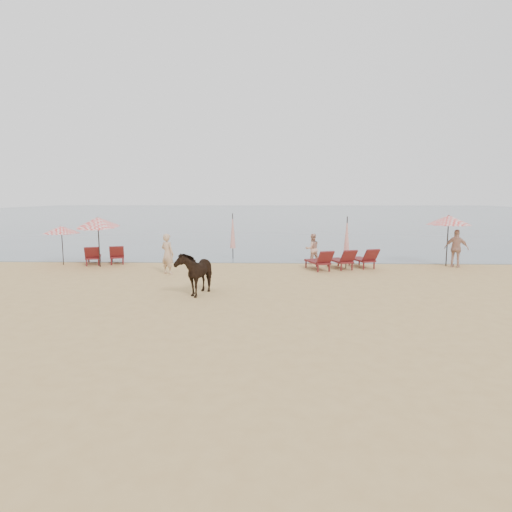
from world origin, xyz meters
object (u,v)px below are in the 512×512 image
(umbrella_open_left_b, at_px, (98,222))
(beachgoer_left, at_px, (167,254))
(umbrella_closed_left, at_px, (233,231))
(beachgoer_right_a, at_px, (312,249))
(lounger_cluster_right, at_px, (342,259))
(cow, at_px, (196,272))
(umbrella_open_right, at_px, (449,220))
(lounger_cluster_left, at_px, (105,255))
(umbrella_open_left_a, at_px, (61,230))
(umbrella_closed_right, at_px, (347,237))
(beachgoer_right_b, at_px, (456,248))

(umbrella_open_left_b, relative_size, beachgoer_left, 1.41)
(umbrella_closed_left, relative_size, beachgoer_right_a, 1.62)
(lounger_cluster_right, relative_size, cow, 1.88)
(cow, height_order, beachgoer_right_a, cow)
(umbrella_closed_left, bearing_deg, cow, -93.92)
(umbrella_open_right, height_order, beachgoer_left, umbrella_open_right)
(lounger_cluster_left, bearing_deg, umbrella_open_left_a, 167.39)
(umbrella_closed_right, relative_size, beachgoer_right_a, 1.61)
(lounger_cluster_left, height_order, umbrella_closed_right, umbrella_closed_right)
(umbrella_open_left_a, relative_size, umbrella_open_right, 0.78)
(umbrella_closed_left, relative_size, beachgoer_right_b, 1.36)
(umbrella_open_left_a, height_order, cow, umbrella_open_left_a)
(cow, distance_m, beachgoer_right_a, 8.72)
(lounger_cluster_right, xyz_separation_m, umbrella_closed_left, (-5.68, 3.21, 1.12))
(umbrella_open_left_a, xyz_separation_m, cow, (8.12, -6.43, -1.03))
(lounger_cluster_left, distance_m, cow, 8.97)
(beachgoer_right_a, bearing_deg, lounger_cluster_right, 112.25)
(umbrella_open_left_a, xyz_separation_m, umbrella_closed_right, (14.62, -0.66, -0.26))
(umbrella_closed_left, distance_m, beachgoer_left, 5.47)
(beachgoer_right_a, distance_m, beachgoer_right_b, 7.21)
(umbrella_open_right, distance_m, beachgoer_right_a, 7.02)
(umbrella_closed_left, bearing_deg, umbrella_closed_right, -26.76)
(umbrella_open_left_b, height_order, umbrella_open_right, umbrella_open_left_b)
(umbrella_open_right, bearing_deg, lounger_cluster_right, -164.85)
(umbrella_open_right, relative_size, umbrella_closed_right, 1.02)
(lounger_cluster_left, relative_size, umbrella_open_left_a, 1.17)
(umbrella_open_right, height_order, cow, umbrella_open_right)
(umbrella_open_left_b, distance_m, umbrella_closed_left, 7.19)
(umbrella_closed_left, xyz_separation_m, beachgoer_right_b, (11.52, -2.41, -0.65))
(umbrella_open_left_b, bearing_deg, cow, -55.91)
(umbrella_open_left_b, xyz_separation_m, beachgoer_right_b, (18.06, 0.49, -1.32))
(cow, distance_m, beachgoer_left, 4.46)
(lounger_cluster_right, bearing_deg, beachgoer_left, 171.34)
(beachgoer_left, bearing_deg, umbrella_open_left_b, 3.99)
(umbrella_closed_left, relative_size, beachgoer_left, 1.39)
(umbrella_closed_left, bearing_deg, umbrella_open_left_a, -165.11)
(lounger_cluster_left, bearing_deg, lounger_cluster_right, -24.38)
(lounger_cluster_right, bearing_deg, beachgoer_right_b, -11.57)
(beachgoer_right_b, bearing_deg, umbrella_closed_left, 18.40)
(umbrella_closed_right, relative_size, beachgoer_left, 1.38)
(umbrella_open_left_b, relative_size, cow, 1.37)
(umbrella_open_right, xyz_separation_m, beachgoer_right_a, (-6.83, 0.50, -1.56))
(umbrella_open_left_b, xyz_separation_m, cow, (5.94, -5.85, -1.47))
(lounger_cluster_left, distance_m, beachgoer_left, 4.83)
(lounger_cluster_left, bearing_deg, beachgoer_right_a, -16.48)
(umbrella_closed_right, bearing_deg, lounger_cluster_right, -133.54)
(umbrella_closed_left, bearing_deg, umbrella_open_right, -10.50)
(cow, height_order, beachgoer_left, beachgoer_left)
(umbrella_closed_right, height_order, beachgoer_right_a, umbrella_closed_right)
(umbrella_open_left_a, height_order, umbrella_closed_right, umbrella_closed_right)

